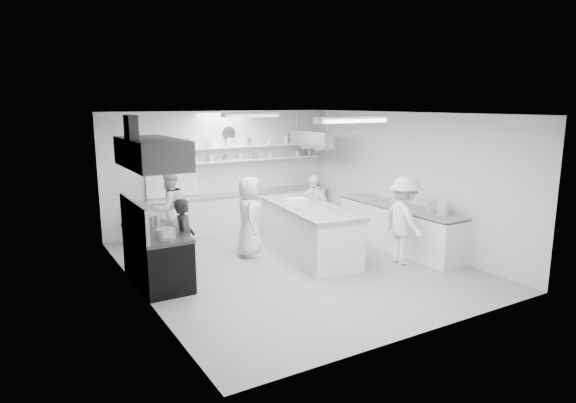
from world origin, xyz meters
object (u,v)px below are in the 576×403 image
prep_island (309,232)px  cook_stove (185,239)px  stove (157,259)px  right_counter (399,228)px  cook_back (170,209)px  back_counter (238,211)px

prep_island → cook_stove: 2.73m
stove → cook_stove: (0.50, -0.09, 0.31)m
right_counter → prep_island: bearing=164.6°
cook_stove → cook_back: size_ratio=0.85×
stove → cook_stove: size_ratio=1.19×
cook_stove → stove: bearing=100.0°
cook_stove → cook_back: 2.16m
stove → right_counter: (5.25, -0.60, 0.02)m
cook_stove → cook_back: (0.38, 2.12, 0.13)m
stove → cook_back: bearing=66.6°
right_counter → cook_stove: size_ratio=2.18×
prep_island → right_counter: bearing=-8.6°
back_counter → right_counter: size_ratio=1.52×
prep_island → cook_back: size_ratio=1.57×
right_counter → prep_island: size_ratio=1.18×
cook_back → back_counter: bearing=-174.1°
right_counter → cook_back: (-4.37, 2.64, 0.42)m
prep_island → cook_back: cook_back is taller
back_counter → right_counter: bearing=-55.3°
back_counter → cook_back: 2.20m
cook_stove → prep_island: bearing=-69.4°
prep_island → cook_stove: bearing=-172.3°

